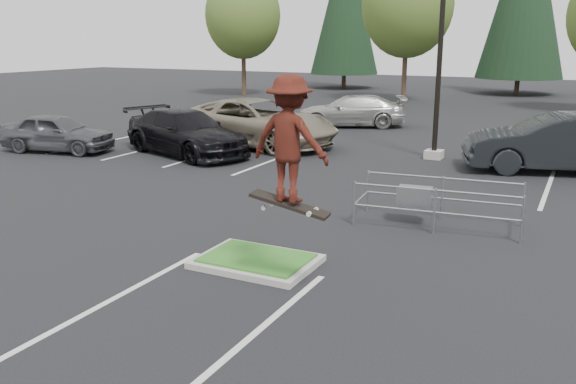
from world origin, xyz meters
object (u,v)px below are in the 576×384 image
at_px(light_pole, 442,27).
at_px(decid_b, 407,8).
at_px(car_l_tan, 256,122).
at_px(decid_a, 243,18).
at_px(cart_corral, 420,197).
at_px(skateboarder, 290,140).
at_px(car_far_silver, 353,111).
at_px(car_l_grey, 57,133).
at_px(car_r_charc, 557,143).
at_px(car_l_black, 184,132).
at_px(conif_a, 345,2).

xyz_separation_m(light_pole, decid_b, (-6.51, 18.53, 1.48)).
height_order(light_pole, car_l_tan, light_pole).
distance_m(decid_a, cart_corral, 33.29).
height_order(decid_a, cart_corral, decid_a).
relative_size(decid_b, car_l_tan, 1.44).
xyz_separation_m(skateboarder, car_far_silver, (-6.20, 19.35, -1.88)).
height_order(light_pole, cart_corral, light_pole).
xyz_separation_m(decid_a, car_l_grey, (5.41, -23.03, -4.86)).
height_order(car_l_grey, car_far_silver, car_far_silver).
xyz_separation_m(decid_a, skateboarder, (19.21, -31.03, -2.95)).
bearing_deg(car_r_charc, skateboarder, -31.61).
distance_m(decid_a, car_l_grey, 24.15).
distance_m(car_l_black, car_far_silver, 10.08).
bearing_deg(car_l_tan, light_pole, -79.27).
distance_m(light_pole, car_l_tan, 7.90).
xyz_separation_m(light_pole, car_far_silver, (-5.50, 6.35, -3.80)).
distance_m(car_l_tan, car_l_grey, 7.58).
distance_m(light_pole, cart_corral, 9.08).
xyz_separation_m(decid_b, conif_a, (-7.99, 9.47, 1.05)).
distance_m(skateboarder, car_l_black, 13.51).
xyz_separation_m(skateboarder, car_l_tan, (-7.70, 12.50, -1.70)).
bearing_deg(car_l_tan, car_l_black, 158.25).
xyz_separation_m(cart_corral, car_l_grey, (-14.69, 3.04, 0.07)).
height_order(light_pole, car_r_charc, light_pole).
bearing_deg(decid_b, cart_corral, -73.05).
relative_size(car_l_grey, car_r_charc, 0.75).
bearing_deg(car_l_grey, decid_a, 1.60).
distance_m(light_pole, car_l_grey, 14.54).
bearing_deg(car_l_grey, car_far_silver, -45.43).
distance_m(decid_a, car_l_tan, 22.31).
height_order(decid_b, conif_a, conif_a).
relative_size(conif_a, skateboarder, 5.80).
bearing_deg(car_l_tan, car_r_charc, -83.36).
height_order(car_l_black, car_l_grey, car_l_black).
relative_size(cart_corral, car_l_black, 0.67).
distance_m(conif_a, car_l_grey, 33.64).
relative_size(car_l_black, car_r_charc, 1.00).
bearing_deg(car_far_silver, cart_corral, 3.15).
xyz_separation_m(car_l_black, car_l_grey, (-4.60, -1.72, -0.10)).
xyz_separation_m(skateboarder, car_l_grey, (-13.80, 8.00, -1.91)).
relative_size(car_l_tan, car_l_grey, 1.58).
height_order(decid_b, cart_corral, decid_b).
xyz_separation_m(decid_a, car_l_black, (10.01, -21.31, -4.76)).
bearing_deg(car_far_silver, light_pole, 17.84).
height_order(light_pole, car_l_grey, light_pole).
bearing_deg(decid_b, car_r_charc, -61.09).
bearing_deg(cart_corral, car_r_charc, 66.67).
distance_m(skateboarder, car_far_silver, 20.40).
relative_size(decid_a, cart_corral, 2.36).
bearing_deg(cart_corral, skateboarder, -105.73).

